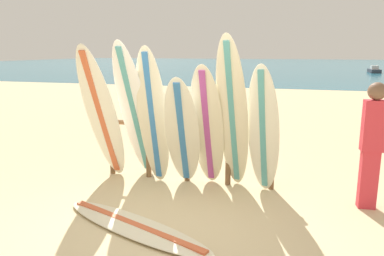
# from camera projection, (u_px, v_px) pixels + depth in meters

# --- Properties ---
(ground_plane) EXTENTS (120.00, 120.00, 0.00)m
(ground_plane) POSITION_uv_depth(u_px,v_px,m) (167.00, 225.00, 4.72)
(ground_plane) COLOR #D3BC8C
(ocean_water) EXTENTS (120.00, 80.00, 0.01)m
(ocean_water) POSITION_uv_depth(u_px,v_px,m) (289.00, 65.00, 59.29)
(ocean_water) COLOR teal
(ocean_water) RESTS_ON ground
(surfboard_rack) EXTENTS (2.92, 0.09, 1.10)m
(surfboard_rack) POSITION_uv_depth(u_px,v_px,m) (187.00, 142.00, 6.19)
(surfboard_rack) COLOR brown
(surfboard_rack) RESTS_ON ground
(surfboard_leaning_far_left) EXTENTS (0.67, 0.99, 2.29)m
(surfboard_leaning_far_left) POSITION_uv_depth(u_px,v_px,m) (102.00, 115.00, 6.04)
(surfboard_leaning_far_left) COLOR white
(surfboard_leaning_far_left) RESTS_ON ground
(surfboard_leaning_left) EXTENTS (0.52, 1.09, 2.35)m
(surfboard_leaning_left) POSITION_uv_depth(u_px,v_px,m) (135.00, 113.00, 6.05)
(surfboard_leaning_left) COLOR white
(surfboard_leaning_left) RESTS_ON ground
(surfboard_leaning_center_left) EXTENTS (0.54, 0.58, 2.26)m
(surfboard_leaning_center_left) POSITION_uv_depth(u_px,v_px,m) (153.00, 118.00, 5.88)
(surfboard_leaning_center_left) COLOR beige
(surfboard_leaning_center_left) RESTS_ON ground
(surfboard_leaning_center) EXTENTS (0.64, 1.00, 1.84)m
(surfboard_leaning_center) POSITION_uv_depth(u_px,v_px,m) (182.00, 134.00, 5.71)
(surfboard_leaning_center) COLOR silver
(surfboard_leaning_center) RESTS_ON ground
(surfboard_leaning_center_right) EXTENTS (0.52, 0.86, 2.01)m
(surfboard_leaning_center_right) POSITION_uv_depth(u_px,v_px,m) (207.00, 128.00, 5.72)
(surfboard_leaning_center_right) COLOR beige
(surfboard_leaning_center_right) RESTS_ON ground
(surfboard_leaning_right) EXTENTS (0.54, 1.01, 2.42)m
(surfboard_leaning_right) POSITION_uv_depth(u_px,v_px,m) (233.00, 117.00, 5.52)
(surfboard_leaning_right) COLOR beige
(surfboard_leaning_right) RESTS_ON ground
(surfboard_leaning_far_right) EXTENTS (0.59, 0.64, 2.01)m
(surfboard_leaning_far_right) POSITION_uv_depth(u_px,v_px,m) (263.00, 131.00, 5.50)
(surfboard_leaning_far_right) COLOR silver
(surfboard_leaning_far_right) RESTS_ON ground
(surfboard_lying_on_sand) EXTENTS (2.43, 1.35, 0.08)m
(surfboard_lying_on_sand) POSITION_uv_depth(u_px,v_px,m) (134.00, 226.00, 4.60)
(surfboard_lying_on_sand) COLOR beige
(surfboard_lying_on_sand) RESTS_ON ground
(beachgoer_standing) EXTENTS (0.30, 0.24, 1.77)m
(beachgoer_standing) POSITION_uv_depth(u_px,v_px,m) (372.00, 141.00, 5.04)
(beachgoer_standing) COLOR #D8333F
(beachgoer_standing) RESTS_ON ground
(small_boat_offshore) EXTENTS (0.91, 2.69, 0.71)m
(small_boat_offshore) POSITION_uv_depth(u_px,v_px,m) (374.00, 70.00, 37.38)
(small_boat_offshore) COLOR #333842
(small_boat_offshore) RESTS_ON ocean_water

